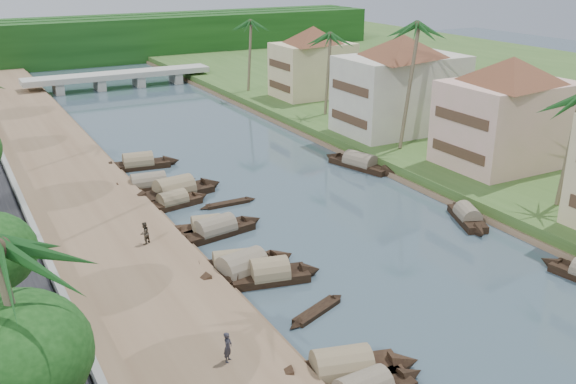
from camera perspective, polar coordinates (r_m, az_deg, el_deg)
ground at (r=40.32m, az=12.82°, el=-8.68°), size 220.00×220.00×0.00m
left_bank at (r=50.24m, az=-17.15°, el=-2.59°), size 10.00×180.00×0.80m
right_bank at (r=65.71m, az=14.02°, el=3.30°), size 16.00×180.00×1.20m
retaining_wall at (r=49.37m, az=-22.01°, el=-2.42°), size 0.40×180.00×1.10m
treeline at (r=129.05m, az=-18.14°, el=12.65°), size 120.00×14.00×8.00m
bridge at (r=102.30m, az=-14.81°, el=9.88°), size 28.00×4.00×2.40m
building_mid at (r=60.95m, az=18.95°, el=6.88°), size 14.11×14.11×9.70m
building_far at (r=70.23m, az=10.02°, el=9.55°), size 15.59×15.59×10.20m
building_distant at (r=87.10m, az=2.22°, el=11.57°), size 12.62×12.62×9.20m
sampan_4 at (r=32.17m, az=4.79°, el=-15.52°), size 8.40×3.92×2.32m
sampan_5 at (r=40.43m, az=-1.67°, el=-7.37°), size 7.13×3.19×2.22m
sampan_6 at (r=41.06m, az=-4.08°, el=-6.94°), size 8.61×3.36×2.48m
sampan_7 at (r=41.84m, az=-4.97°, el=-6.44°), size 7.23×3.24×1.93m
sampan_8 at (r=47.34m, az=-7.26°, el=-3.22°), size 6.42×2.92×1.98m
sampan_9 at (r=46.88m, az=-6.49°, el=-3.42°), size 8.43×2.88×2.11m
sampan_10 at (r=52.64m, az=-10.20°, el=-0.91°), size 6.72×2.44×1.87m
sampan_11 at (r=54.93m, az=-10.04°, el=0.04°), size 9.30×3.13×2.57m
sampan_12 at (r=57.14m, az=-12.28°, el=0.67°), size 8.76×2.52×2.07m
sampan_13 at (r=62.96m, az=-13.16°, el=2.45°), size 8.32×2.80×2.23m
sampan_15 at (r=50.84m, az=15.66°, el=-2.15°), size 3.93×6.74×1.86m
sampan_16 at (r=61.75m, az=6.44°, el=2.52°), size 4.14×9.10×2.20m
canoe_1 at (r=37.25m, az=2.57°, el=-10.55°), size 4.87×2.56×0.80m
canoe_2 at (r=52.56m, az=-5.35°, el=-1.05°), size 5.04×0.76×0.73m
palm_1 at (r=51.29m, az=24.12°, el=7.41°), size 3.20×3.20×9.79m
palm_2 at (r=62.37m, az=10.79°, el=14.15°), size 3.20×3.20×13.47m
palm_3 at (r=76.05m, az=3.55°, el=13.65°), size 3.20×3.20×10.91m
palm_4 at (r=21.21m, az=-22.98°, el=-4.67°), size 3.20×3.20×11.23m
palm_7 at (r=90.16m, az=-3.60°, el=14.77°), size 3.20×3.20×11.01m
tree_1 at (r=23.76m, az=-24.22°, el=-13.60°), size 5.14×5.14×7.47m
tree_6 at (r=76.27m, az=11.25°, el=9.89°), size 4.66×4.66×6.63m
person_near at (r=31.71m, az=-5.37°, el=-13.56°), size 0.67×0.67×1.57m
person_far at (r=44.37m, az=-12.64°, el=-3.59°), size 0.96×0.91×1.56m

